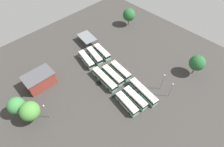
{
  "coord_description": "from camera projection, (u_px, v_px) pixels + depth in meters",
  "views": [
    {
      "loc": [
        34.88,
        -34.61,
        59.1
      ],
      "look_at": [
        -0.96,
        0.5,
        1.51
      ],
      "focal_mm": 29.14,
      "sensor_mm": 36.0,
      "label": 1
    }
  ],
  "objects": [
    {
      "name": "lamp_post_mid_lot",
      "position": [
        162.0,
        81.0,
        69.56
      ],
      "size": [
        0.56,
        0.28,
        8.49
      ],
      "color": "slate",
      "rests_on": "ground_plane"
    },
    {
      "name": "lamp_post_far_corner",
      "position": [
        46.0,
        111.0,
        61.56
      ],
      "size": [
        0.56,
        0.28,
        7.86
      ],
      "color": "slate",
      "rests_on": "ground_plane"
    },
    {
      "name": "tree_north_edge",
      "position": [
        129.0,
        15.0,
        97.64
      ],
      "size": [
        6.67,
        6.67,
        9.58
      ],
      "color": "brown",
      "rests_on": "ground_plane"
    },
    {
      "name": "puddle_front_lane",
      "position": [
        115.0,
        96.0,
        70.66
      ],
      "size": [
        2.43,
        2.43,
        0.01
      ],
      "primitive_type": "cylinder",
      "color": "black",
      "rests_on": "ground_plane"
    },
    {
      "name": "bus_row1_slot0",
      "position": [
        104.0,
        79.0,
        73.93
      ],
      "size": [
        13.57,
        3.84,
        3.45
      ],
      "color": "silver",
      "rests_on": "ground_plane"
    },
    {
      "name": "depot_building",
      "position": [
        40.0,
        80.0,
        72.15
      ],
      "size": [
        7.91,
        11.7,
        6.0
      ],
      "color": "maroon",
      "rests_on": "ground_plane"
    },
    {
      "name": "tree_east_edge",
      "position": [
        16.0,
        105.0,
        61.55
      ],
      "size": [
        5.9,
        5.9,
        8.55
      ],
      "color": "brown",
      "rests_on": "ground_plane"
    },
    {
      "name": "bus_row1_slot1",
      "position": [
        113.0,
        75.0,
        75.31
      ],
      "size": [
        11.31,
        3.7,
        3.45
      ],
      "color": "silver",
      "rests_on": "ground_plane"
    },
    {
      "name": "bus_row2_slot2",
      "position": [
        143.0,
        92.0,
        69.86
      ],
      "size": [
        13.63,
        4.46,
        3.45
      ],
      "color": "silver",
      "rests_on": "ground_plane"
    },
    {
      "name": "maintenance_shelter",
      "position": [
        87.0,
        37.0,
        89.74
      ],
      "size": [
        10.42,
        7.53,
        3.42
      ],
      "color": "slate",
      "rests_on": "ground_plane"
    },
    {
      "name": "bus_row2_slot0",
      "position": [
        127.0,
        104.0,
        66.35
      ],
      "size": [
        10.57,
        4.04,
        3.45
      ],
      "color": "silver",
      "rests_on": "ground_plane"
    },
    {
      "name": "bus_row0_slot2",
      "position": [
        102.0,
        52.0,
        84.68
      ],
      "size": [
        10.57,
        4.04,
        3.45
      ],
      "color": "silver",
      "rests_on": "ground_plane"
    },
    {
      "name": "bus_row0_slot0",
      "position": [
        86.0,
        60.0,
        81.36
      ],
      "size": [
        11.07,
        4.71,
        3.45
      ],
      "color": "silver",
      "rests_on": "ground_plane"
    },
    {
      "name": "tree_northwest",
      "position": [
        30.0,
        111.0,
        59.82
      ],
      "size": [
        6.65,
        6.65,
        9.2
      ],
      "color": "brown",
      "rests_on": "ground_plane"
    },
    {
      "name": "bus_row1_slot2",
      "position": [
        120.0,
        71.0,
        77.05
      ],
      "size": [
        10.97,
        3.77,
        3.45
      ],
      "color": "silver",
      "rests_on": "ground_plane"
    },
    {
      "name": "puddle_centre_drain",
      "position": [
        121.0,
        67.0,
        80.76
      ],
      "size": [
        2.41,
        2.41,
        0.01
      ],
      "primitive_type": "cylinder",
      "color": "black",
      "rests_on": "ground_plane"
    },
    {
      "name": "bus_row2_slot1",
      "position": [
        135.0,
        98.0,
        67.96
      ],
      "size": [
        10.82,
        3.7,
        3.45
      ],
      "color": "silver",
      "rests_on": "ground_plane"
    },
    {
      "name": "puddle_between_rows",
      "position": [
        99.0,
        83.0,
        74.79
      ],
      "size": [
        2.71,
        2.71,
        0.01
      ],
      "primitive_type": "cylinder",
      "color": "black",
      "rests_on": "ground_plane"
    },
    {
      "name": "lamp_post_by_building",
      "position": [
        171.0,
        90.0,
        67.56
      ],
      "size": [
        0.56,
        0.28,
        7.64
      ],
      "color": "slate",
      "rests_on": "ground_plane"
    },
    {
      "name": "bus_row0_slot1",
      "position": [
        95.0,
        56.0,
        83.01
      ],
      "size": [
        10.87,
        4.71,
        3.45
      ],
      "color": "silver",
      "rests_on": "ground_plane"
    },
    {
      "name": "tree_west_edge",
      "position": [
        197.0,
        63.0,
        73.75
      ],
      "size": [
        6.43,
        6.43,
        9.55
      ],
      "color": "brown",
      "rests_on": "ground_plane"
    },
    {
      "name": "ground_plane",
      "position": [
        113.0,
        78.0,
        76.84
      ],
      "size": [
        105.78,
        105.78,
        0.0
      ],
      "primitive_type": "plane",
      "color": "#383533"
    }
  ]
}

